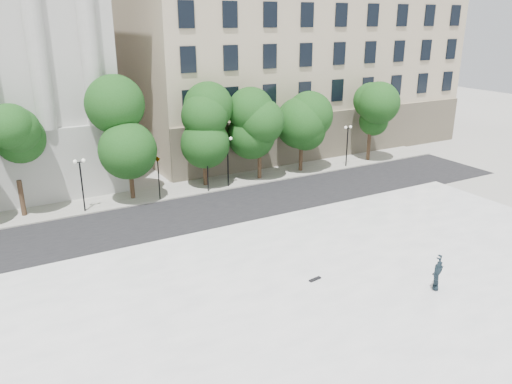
% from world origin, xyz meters
% --- Properties ---
extents(ground, '(160.00, 160.00, 0.00)m').
position_xyz_m(ground, '(0.00, 0.00, 0.00)').
color(ground, '#B0AEA6').
rests_on(ground, ground).
extents(plaza, '(44.00, 22.00, 0.45)m').
position_xyz_m(plaza, '(0.00, 3.00, 0.23)').
color(plaza, white).
rests_on(plaza, ground).
extents(street, '(60.00, 8.00, 0.02)m').
position_xyz_m(street, '(0.00, 18.00, 0.01)').
color(street, black).
rests_on(street, ground).
extents(far_sidewalk, '(60.00, 4.00, 0.12)m').
position_xyz_m(far_sidewalk, '(0.00, 24.00, 0.06)').
color(far_sidewalk, '#B4B2A6').
rests_on(far_sidewalk, ground).
extents(building_east, '(36.00, 26.15, 23.00)m').
position_xyz_m(building_east, '(20.00, 38.91, 11.14)').
color(building_east, '#BCAC8F').
rests_on(building_east, ground).
extents(traffic_light_west, '(0.66, 1.92, 4.26)m').
position_xyz_m(traffic_light_west, '(-0.39, 22.30, 3.76)').
color(traffic_light_west, black).
rests_on(traffic_light_west, ground).
extents(traffic_light_east, '(0.89, 1.54, 4.12)m').
position_xyz_m(traffic_light_east, '(3.87, 22.30, 3.60)').
color(traffic_light_east, black).
rests_on(traffic_light_east, ground).
extents(person_lying, '(1.52, 2.08, 0.53)m').
position_xyz_m(person_lying, '(7.38, 0.92, 0.72)').
color(person_lying, black).
rests_on(person_lying, plaza).
extents(skateboard, '(0.79, 0.31, 0.08)m').
position_xyz_m(skateboard, '(2.49, 4.87, 0.49)').
color(skateboard, black).
rests_on(skateboard, plaza).
extents(street_trees, '(48.69, 5.22, 7.92)m').
position_xyz_m(street_trees, '(-0.73, 23.52, 5.01)').
color(street_trees, '#382619').
rests_on(street_trees, ground).
extents(lamp_posts, '(38.45, 0.28, 4.49)m').
position_xyz_m(lamp_posts, '(0.12, 22.60, 2.93)').
color(lamp_posts, black).
rests_on(lamp_posts, ground).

